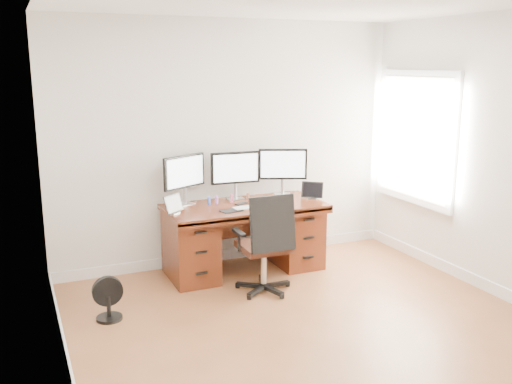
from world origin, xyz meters
name	(u,v)px	position (x,y,z in m)	size (l,w,h in m)	color
ground	(329,343)	(0.00, 0.00, 0.00)	(4.50, 4.50, 0.00)	brown
back_wall	(229,143)	(0.00, 2.25, 1.35)	(4.00, 0.10, 2.70)	silver
desk	(244,235)	(0.00, 1.83, 0.40)	(1.70, 0.80, 0.75)	#502010
office_chair	(266,260)	(-0.04, 1.17, 0.33)	(0.58, 0.55, 1.01)	black
floor_fan	(108,299)	(-1.57, 1.16, 0.19)	(0.27, 0.23, 0.40)	black
monitor_left	(184,173)	(-0.58, 2.07, 1.09)	(0.51, 0.27, 0.53)	silver
monitor_center	(235,169)	(0.00, 2.07, 1.09)	(0.55, 0.15, 0.53)	silver
monitor_right	(283,166)	(0.58, 2.07, 1.09)	(0.52, 0.24, 0.53)	silver
tablet_left	(174,205)	(-0.79, 1.75, 0.84)	(0.24, 0.19, 0.19)	silver
tablet_right	(313,191)	(0.80, 1.75, 0.84)	(0.23, 0.20, 0.19)	silver
keyboard	(247,208)	(-0.04, 1.65, 0.76)	(0.30, 0.13, 0.01)	white
trackpad	(266,206)	(0.18, 1.65, 0.76)	(0.13, 0.13, 0.01)	silver
drawing_tablet	(231,211)	(-0.23, 1.60, 0.76)	(0.21, 0.14, 0.01)	black
phone	(241,204)	(-0.03, 1.83, 0.76)	(0.13, 0.07, 0.01)	black
figurine_blue	(209,200)	(-0.35, 1.95, 0.80)	(0.04, 0.04, 0.09)	#4B6BF4
figurine_purple	(217,199)	(-0.27, 1.95, 0.80)	(0.04, 0.04, 0.09)	#A762DA
figurine_pink	(232,198)	(-0.09, 1.95, 0.80)	(0.04, 0.04, 0.09)	pink
figurine_brown	(248,196)	(0.10, 1.95, 0.80)	(0.04, 0.04, 0.09)	brown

